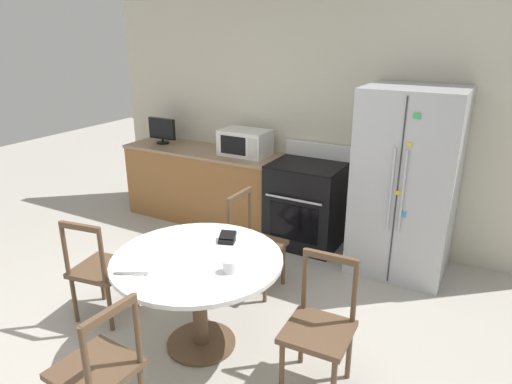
{
  "coord_description": "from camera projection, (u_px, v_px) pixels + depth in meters",
  "views": [
    {
      "loc": [
        1.94,
        -2.05,
        2.27
      ],
      "look_at": [
        0.15,
        1.15,
        0.95
      ],
      "focal_mm": 32.0,
      "sensor_mm": 36.0,
      "label": 1
    }
  ],
  "objects": [
    {
      "name": "dining_chair_left",
      "position": [
        100.0,
        270.0,
        3.67
      ],
      "size": [
        0.48,
        0.48,
        0.9
      ],
      "rotation": [
        0.0,
        0.0,
        6.44
      ],
      "color": "brown",
      "rests_on": "ground_plane"
    },
    {
      "name": "dining_chair_near",
      "position": [
        99.0,
        370.0,
        2.59
      ],
      "size": [
        0.45,
        0.45,
        0.9
      ],
      "rotation": [
        0.0,
        0.0,
        1.5
      ],
      "color": "brown",
      "rests_on": "ground_plane"
    },
    {
      "name": "dining_chair_far",
      "position": [
        255.0,
        244.0,
        4.11
      ],
      "size": [
        0.43,
        0.43,
        0.9
      ],
      "rotation": [
        0.0,
        0.0,
        4.68
      ],
      "color": "brown",
      "rests_on": "ground_plane"
    },
    {
      "name": "microwave",
      "position": [
        245.0,
        143.0,
        5.19
      ],
      "size": [
        0.55,
        0.37,
        0.29
      ],
      "color": "white",
      "rests_on": "kitchen_counter"
    },
    {
      "name": "countertop_tv",
      "position": [
        162.0,
        130.0,
        5.7
      ],
      "size": [
        0.38,
        0.16,
        0.32
      ],
      "color": "black",
      "rests_on": "kitchen_counter"
    },
    {
      "name": "back_wall",
      "position": [
        310.0,
        121.0,
        5.08
      ],
      "size": [
        5.2,
        0.1,
        2.6
      ],
      "color": "beige",
      "rests_on": "ground_plane"
    },
    {
      "name": "oven_range",
      "position": [
        306.0,
        203.0,
        4.97
      ],
      "size": [
        0.76,
        0.68,
        1.08
      ],
      "color": "black",
      "rests_on": "ground_plane"
    },
    {
      "name": "candle_glass",
      "position": [
        229.0,
        267.0,
        3.03
      ],
      "size": [
        0.09,
        0.09,
        0.08
      ],
      "color": "silver",
      "rests_on": "dining_table"
    },
    {
      "name": "kitchen_counter",
      "position": [
        204.0,
        184.0,
        5.63
      ],
      "size": [
        1.98,
        0.64,
        0.9
      ],
      "color": "#936033",
      "rests_on": "ground_plane"
    },
    {
      "name": "dining_table",
      "position": [
        198.0,
        275.0,
        3.27
      ],
      "size": [
        1.22,
        1.22,
        0.74
      ],
      "color": "white",
      "rests_on": "ground_plane"
    },
    {
      "name": "ground_plane",
      "position": [
        162.0,
        357.0,
        3.34
      ],
      "size": [
        14.0,
        14.0,
        0.0
      ],
      "primitive_type": "plane",
      "color": "#B2ADA3"
    },
    {
      "name": "wallet",
      "position": [
        227.0,
        238.0,
        3.46
      ],
      "size": [
        0.15,
        0.16,
        0.07
      ],
      "color": "black",
      "rests_on": "dining_table"
    },
    {
      "name": "mail_stack",
      "position": [
        138.0,
        263.0,
        3.13
      ],
      "size": [
        0.33,
        0.37,
        0.02
      ],
      "color": "white",
      "rests_on": "dining_table"
    },
    {
      "name": "refrigerator",
      "position": [
        406.0,
        183.0,
        4.3
      ],
      "size": [
        0.89,
        0.79,
        1.79
      ],
      "color": "#B2B5BA",
      "rests_on": "ground_plane"
    },
    {
      "name": "dining_chair_right",
      "position": [
        319.0,
        329.0,
        2.95
      ],
      "size": [
        0.44,
        0.44,
        0.9
      ],
      "rotation": [
        0.0,
        0.0,
        3.18
      ],
      "color": "brown",
      "rests_on": "ground_plane"
    }
  ]
}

